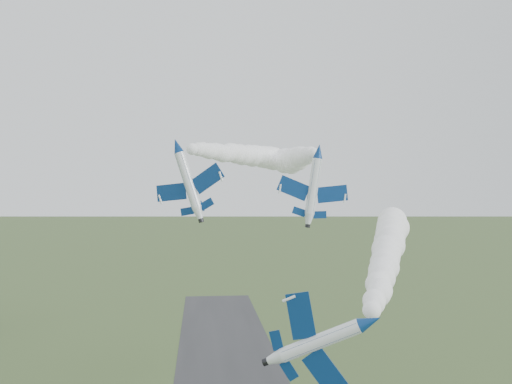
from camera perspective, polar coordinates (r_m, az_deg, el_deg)
jet_lead at (r=51.45m, az=11.38°, el=-12.60°), size 6.13×11.18×8.68m
smoke_trail_jet_lead at (r=84.42m, az=12.98°, el=-5.87°), size 26.97×61.01×5.55m
jet_pair_left at (r=82.61m, az=-7.94°, el=4.62°), size 10.06×12.21×4.18m
smoke_trail_jet_pair_left at (r=116.72m, az=-1.18°, el=3.73°), size 30.14×63.23×5.39m
jet_pair_right at (r=84.58m, az=6.29°, el=4.10°), size 10.30×12.48×3.28m
smoke_trail_jet_pair_right at (r=114.61m, az=4.08°, el=3.30°), size 8.54×55.68×5.96m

